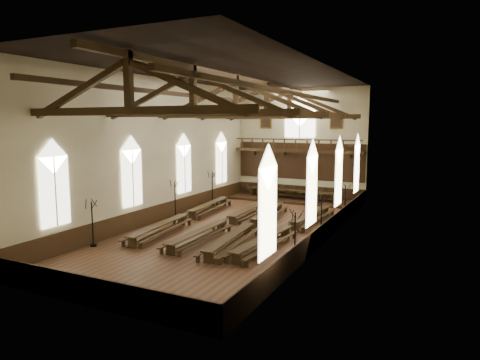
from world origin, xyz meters
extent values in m
plane|color=brown|center=(0.00, 0.00, 0.00)|extent=(26.00, 26.00, 0.00)
plane|color=beige|center=(0.00, 13.00, 5.00)|extent=(12.00, 0.00, 12.00)
plane|color=beige|center=(0.00, -13.00, 5.00)|extent=(12.00, 0.00, 12.00)
plane|color=beige|center=(-6.00, 0.00, 5.00)|extent=(0.00, 26.00, 26.00)
plane|color=beige|center=(6.00, 0.00, 5.00)|extent=(0.00, 26.00, 26.00)
plane|color=black|center=(0.00, 0.00, 10.00)|extent=(26.00, 26.00, 0.00)
cube|color=#362210|center=(0.00, 12.96, 0.60)|extent=(11.90, 0.08, 1.20)
cube|color=#362210|center=(0.00, -12.96, 0.60)|extent=(11.90, 0.08, 1.20)
cube|color=#362210|center=(-5.96, 0.00, 0.60)|extent=(0.08, 25.90, 1.20)
cube|color=#362210|center=(5.96, 0.00, 0.60)|extent=(0.08, 25.90, 1.20)
cube|color=white|center=(-5.90, -9.00, 3.40)|extent=(0.05, 1.80, 3.60)
cube|color=white|center=(-5.90, -9.00, 5.20)|extent=(0.05, 1.80, 1.80)
cylinder|color=beige|center=(-5.86, -9.00, 3.40)|extent=(0.08, 0.08, 3.60)
cube|color=white|center=(-5.90, -3.00, 3.40)|extent=(0.05, 1.80, 3.60)
cube|color=white|center=(-5.90, -3.00, 5.20)|extent=(0.05, 1.80, 1.80)
cylinder|color=beige|center=(-5.86, -3.00, 3.40)|extent=(0.08, 0.08, 3.60)
cube|color=white|center=(-5.90, 3.00, 3.40)|extent=(0.05, 1.80, 3.60)
cube|color=white|center=(-5.90, 3.00, 5.20)|extent=(0.05, 1.80, 1.80)
cylinder|color=beige|center=(-5.86, 3.00, 3.40)|extent=(0.08, 0.08, 3.60)
cube|color=white|center=(-5.90, 9.00, 3.40)|extent=(0.05, 1.80, 3.60)
cube|color=white|center=(-5.90, 9.00, 5.20)|extent=(0.05, 1.80, 1.80)
cylinder|color=beige|center=(-5.86, 9.00, 3.40)|extent=(0.08, 0.08, 3.60)
cube|color=white|center=(5.90, -9.00, 3.40)|extent=(0.05, 1.80, 3.60)
cube|color=white|center=(5.90, -9.00, 5.20)|extent=(0.05, 1.80, 1.80)
cylinder|color=beige|center=(5.86, -9.00, 3.40)|extent=(0.08, 0.08, 3.60)
cube|color=white|center=(5.90, -3.00, 3.40)|extent=(0.05, 1.80, 3.60)
cube|color=white|center=(5.90, -3.00, 5.20)|extent=(0.05, 1.80, 1.80)
cylinder|color=beige|center=(5.86, -3.00, 3.40)|extent=(0.08, 0.08, 3.60)
cube|color=white|center=(5.90, 3.00, 3.40)|extent=(0.05, 1.80, 3.60)
cube|color=white|center=(5.90, 3.00, 5.20)|extent=(0.05, 1.80, 1.80)
cylinder|color=beige|center=(5.86, 3.00, 3.40)|extent=(0.08, 0.08, 3.60)
cube|color=white|center=(5.90, 9.00, 3.40)|extent=(0.05, 1.80, 3.60)
cube|color=white|center=(5.90, 9.00, 5.20)|extent=(0.05, 1.80, 1.80)
cylinder|color=beige|center=(5.86, 9.00, 3.40)|extent=(0.08, 0.08, 3.60)
cube|color=white|center=(0.00, 12.90, 6.80)|extent=(2.80, 0.05, 2.40)
cube|color=white|center=(0.00, 12.90, 8.00)|extent=(2.80, 0.05, 2.80)
cylinder|color=beige|center=(0.00, 12.86, 6.80)|extent=(0.10, 0.10, 2.40)
cube|color=#332210|center=(0.00, 12.35, 4.40)|extent=(11.80, 1.20, 0.20)
cube|color=#362210|center=(0.00, 12.94, 3.45)|extent=(11.80, 0.10, 3.30)
cube|color=#332210|center=(0.00, 11.81, 5.45)|extent=(11.60, 0.12, 0.10)
cube|color=#332210|center=(0.00, 11.81, 4.55)|extent=(11.60, 0.12, 0.10)
cube|color=#332210|center=(-4.50, 12.75, 4.15)|extent=(0.35, 0.40, 0.50)
cube|color=#332210|center=(-1.50, 12.75, 4.15)|extent=(0.35, 0.40, 0.50)
cube|color=#332210|center=(1.50, 12.75, 4.15)|extent=(0.35, 0.40, 0.50)
cube|color=#332210|center=(4.50, 12.75, 4.15)|extent=(0.35, 0.40, 0.50)
cube|color=brown|center=(-3.30, 12.91, 7.10)|extent=(1.15, 0.06, 1.45)
cube|color=black|center=(-3.30, 12.87, 7.10)|extent=(0.95, 0.04, 1.25)
cube|color=brown|center=(3.30, 12.91, 7.10)|extent=(1.15, 0.06, 1.45)
cube|color=black|center=(3.30, 12.87, 7.10)|extent=(0.95, 0.04, 1.25)
cube|color=#332210|center=(0.00, -10.00, 7.40)|extent=(11.70, 0.35, 0.35)
cube|color=#332210|center=(0.00, -10.00, 8.70)|extent=(0.30, 0.30, 2.40)
cube|color=#332210|center=(-2.88, -10.00, 8.30)|extent=(5.44, 0.26, 2.40)
cube|color=#332210|center=(2.88, -10.00, 8.30)|extent=(5.44, 0.26, 2.40)
cube|color=#332210|center=(0.00, -5.00, 7.40)|extent=(11.70, 0.35, 0.35)
cube|color=#332210|center=(0.00, -5.00, 8.70)|extent=(0.30, 0.30, 2.40)
cube|color=#332210|center=(-2.88, -5.00, 8.30)|extent=(5.44, 0.26, 2.40)
cube|color=#332210|center=(2.88, -5.00, 8.30)|extent=(5.44, 0.26, 2.40)
cube|color=#332210|center=(0.00, 0.00, 7.40)|extent=(11.70, 0.35, 0.35)
cube|color=#332210|center=(0.00, 0.00, 8.70)|extent=(0.30, 0.30, 2.40)
cube|color=#332210|center=(-2.88, 0.00, 8.30)|extent=(5.44, 0.26, 2.40)
cube|color=#332210|center=(2.88, 0.00, 8.30)|extent=(5.44, 0.26, 2.40)
cube|color=#332210|center=(0.00, 5.00, 7.40)|extent=(11.70, 0.35, 0.35)
cube|color=#332210|center=(0.00, 5.00, 8.70)|extent=(0.30, 0.30, 2.40)
cube|color=#332210|center=(-2.88, 5.00, 8.30)|extent=(5.44, 0.26, 2.40)
cube|color=#332210|center=(2.88, 5.00, 8.30)|extent=(5.44, 0.26, 2.40)
cube|color=#332210|center=(0.00, 10.00, 7.40)|extent=(11.70, 0.35, 0.35)
cube|color=#332210|center=(0.00, 10.00, 8.70)|extent=(0.30, 0.30, 2.40)
cube|color=#332210|center=(-2.88, 10.00, 8.30)|extent=(5.44, 0.26, 2.40)
cube|color=#332210|center=(2.88, 10.00, 8.30)|extent=(5.44, 0.26, 2.40)
cube|color=#332210|center=(-3.36, 0.00, 8.70)|extent=(0.25, 25.70, 0.25)
cube|color=#332210|center=(3.36, 0.00, 8.70)|extent=(0.25, 25.70, 0.25)
cube|color=#332210|center=(0.00, 0.00, 9.70)|extent=(0.30, 25.70, 0.30)
cube|color=#332210|center=(-4.06, -3.30, 0.65)|extent=(1.28, 6.45, 0.07)
cube|color=#332210|center=(-4.06, -6.19, 0.31)|extent=(0.55, 0.13, 0.61)
cube|color=#332210|center=(-4.06, -0.41, 0.31)|extent=(0.55, 0.13, 0.61)
cube|color=#332210|center=(-4.06, -3.30, 0.23)|extent=(0.64, 5.67, 0.07)
cube|color=#332210|center=(-4.63, -3.36, 0.39)|extent=(0.90, 6.42, 0.06)
cube|color=#332210|center=(-4.63, -6.29, 0.18)|extent=(0.21, 0.08, 0.36)
cube|color=#332210|center=(-4.63, -0.42, 0.18)|extent=(0.21, 0.08, 0.36)
cube|color=#332210|center=(-3.50, -3.24, 0.39)|extent=(0.90, 6.42, 0.06)
cube|color=#332210|center=(-3.50, -6.18, 0.18)|extent=(0.21, 0.08, 0.36)
cube|color=#332210|center=(-3.50, -0.31, 0.18)|extent=(0.21, 0.08, 0.36)
cube|color=#332210|center=(-4.06, 4.10, 0.65)|extent=(1.28, 6.45, 0.07)
cube|color=#332210|center=(-4.06, 1.21, 0.31)|extent=(0.55, 0.13, 0.61)
cube|color=#332210|center=(-4.06, 6.99, 0.31)|extent=(0.55, 0.13, 0.61)
cube|color=#332210|center=(-4.06, 4.10, 0.23)|extent=(0.64, 5.67, 0.07)
cube|color=#332210|center=(-4.63, 4.04, 0.39)|extent=(0.90, 6.42, 0.06)
cube|color=#332210|center=(-4.63, 1.11, 0.18)|extent=(0.21, 0.08, 0.36)
cube|color=#332210|center=(-4.63, 6.98, 0.18)|extent=(0.21, 0.08, 0.36)
cube|color=#332210|center=(-3.50, 4.16, 0.39)|extent=(0.90, 6.42, 0.06)
cube|color=#332210|center=(-3.50, 1.22, 0.18)|extent=(0.21, 0.08, 0.36)
cube|color=#332210|center=(-3.50, 7.09, 0.18)|extent=(0.21, 0.08, 0.36)
cube|color=#332210|center=(-0.74, -3.56, 0.64)|extent=(0.74, 6.33, 0.07)
cube|color=#332210|center=(-0.74, -6.40, 0.30)|extent=(0.54, 0.08, 0.61)
cube|color=#332210|center=(-0.74, -0.71, 0.30)|extent=(0.54, 0.08, 0.61)
cube|color=#332210|center=(-0.74, -3.56, 0.23)|extent=(0.17, 5.60, 0.07)
cube|color=#332210|center=(-1.30, -3.57, 0.38)|extent=(0.36, 6.33, 0.05)
cube|color=#332210|center=(-1.30, -6.46, 0.18)|extent=(0.20, 0.07, 0.35)
cube|color=#332210|center=(-1.30, -0.68, 0.18)|extent=(0.20, 0.07, 0.35)
cube|color=#332210|center=(-0.18, -3.55, 0.38)|extent=(0.36, 6.33, 0.05)
cube|color=#332210|center=(-0.18, -6.44, 0.18)|extent=(0.20, 0.07, 0.35)
cube|color=#332210|center=(-0.18, -0.66, 0.18)|extent=(0.20, 0.07, 0.35)
cube|color=#332210|center=(-0.74, 3.84, 0.64)|extent=(0.74, 6.33, 0.07)
cube|color=#332210|center=(-0.74, 1.00, 0.30)|extent=(0.54, 0.08, 0.61)
cube|color=#332210|center=(-0.74, 6.69, 0.30)|extent=(0.54, 0.08, 0.61)
cube|color=#332210|center=(-0.74, 3.84, 0.23)|extent=(0.17, 5.60, 0.07)
cube|color=#332210|center=(-1.30, 3.83, 0.38)|extent=(0.36, 6.33, 0.05)
cube|color=#332210|center=(-1.30, 0.94, 0.18)|extent=(0.20, 0.07, 0.35)
cube|color=#332210|center=(-1.30, 6.72, 0.18)|extent=(0.20, 0.07, 0.35)
cube|color=#332210|center=(-0.18, 3.85, 0.38)|extent=(0.36, 6.33, 0.05)
cube|color=#332210|center=(-0.18, 0.96, 0.18)|extent=(0.20, 0.07, 0.35)
cube|color=#332210|center=(-0.18, 6.74, 0.18)|extent=(0.20, 0.07, 0.35)
cube|color=#332210|center=(1.10, -3.74, 0.66)|extent=(1.32, 6.54, 0.07)
cube|color=#332210|center=(1.10, -6.66, 0.31)|extent=(0.56, 0.13, 0.62)
cube|color=#332210|center=(1.10, -0.81, 0.31)|extent=(0.56, 0.13, 0.62)
cube|color=#332210|center=(1.10, -3.74, 0.23)|extent=(0.67, 5.74, 0.07)
cube|color=#332210|center=(0.53, -3.79, 0.39)|extent=(0.93, 6.50, 0.06)
cube|color=#332210|center=(0.53, -6.77, 0.18)|extent=(0.21, 0.09, 0.36)
cube|color=#332210|center=(0.53, -0.82, 0.18)|extent=(0.21, 0.09, 0.36)
cube|color=#332210|center=(1.67, -3.68, 0.39)|extent=(0.93, 6.50, 0.06)
cube|color=#332210|center=(1.67, -6.65, 0.18)|extent=(0.21, 0.09, 0.36)
cube|color=#332210|center=(1.67, -0.70, 0.18)|extent=(0.21, 0.09, 0.36)
cube|color=#332210|center=(1.10, 3.66, 0.66)|extent=(1.32, 6.54, 0.07)
cube|color=#332210|center=(1.10, 0.74, 0.31)|extent=(0.56, 0.13, 0.62)
cube|color=#332210|center=(1.10, 6.59, 0.31)|extent=(0.56, 0.13, 0.62)
cube|color=#332210|center=(1.10, 3.66, 0.23)|extent=(0.67, 5.74, 0.07)
cube|color=#332210|center=(0.53, 3.61, 0.39)|extent=(0.93, 6.50, 0.06)
cube|color=#332210|center=(0.53, 0.63, 0.18)|extent=(0.21, 0.09, 0.36)
cube|color=#332210|center=(0.53, 6.58, 0.18)|extent=(0.21, 0.09, 0.36)
cube|color=#332210|center=(1.67, 3.72, 0.39)|extent=(0.93, 6.50, 0.06)
cube|color=#332210|center=(1.67, 0.75, 0.18)|extent=(0.21, 0.09, 0.36)
cube|color=#332210|center=(1.67, 6.70, 0.18)|extent=(0.21, 0.09, 0.36)
cube|color=#332210|center=(3.61, -3.33, 0.66)|extent=(1.08, 6.56, 0.07)
cube|color=#332210|center=(3.61, -6.26, 0.31)|extent=(0.56, 0.11, 0.62)
cube|color=#332210|center=(3.61, -0.39, 0.31)|extent=(0.56, 0.11, 0.62)
cube|color=#332210|center=(3.61, -3.33, 0.23)|extent=(0.45, 5.77, 0.07)
cube|color=#332210|center=(3.04, -3.29, 0.39)|extent=(0.69, 6.53, 0.06)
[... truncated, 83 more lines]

